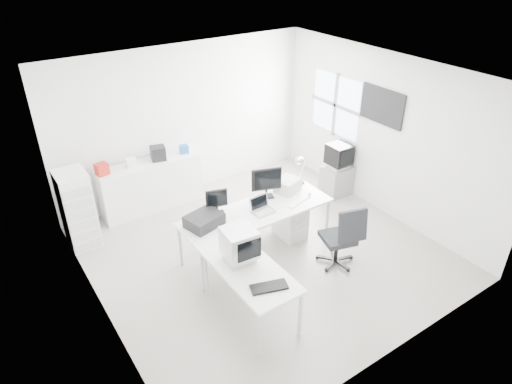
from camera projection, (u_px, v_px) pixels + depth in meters
floor at (263, 251)px, 7.26m from camera, size 5.00×5.00×0.01m
ceiling at (265, 77)px, 5.86m from camera, size 5.00×5.00×0.01m
back_wall at (186, 121)px, 8.35m from camera, size 5.00×0.02×2.80m
left_wall at (89, 229)px, 5.35m from camera, size 0.02×5.00×2.80m
right_wall at (384, 135)px, 7.78m from camera, size 0.02×5.00×2.80m
window at (336, 105)px, 8.53m from camera, size 0.02×1.20×1.10m
wall_picture at (382, 106)px, 7.58m from camera, size 0.04×0.90×0.60m
main_desk at (257, 231)px, 7.10m from camera, size 2.40×0.80×0.75m
side_desk at (251, 292)px, 5.90m from camera, size 0.70×1.40×0.75m
drawer_pedestal at (290, 220)px, 7.52m from camera, size 0.40×0.50×0.60m
inkjet_printer at (204, 220)px, 6.53m from camera, size 0.57×0.49×0.18m
lcd_monitor_small at (217, 203)px, 6.73m from camera, size 0.36×0.27×0.40m
lcd_monitor_large at (266, 183)px, 7.14m from camera, size 0.52×0.34×0.50m
laptop at (263, 206)px, 6.81m from camera, size 0.35×0.36×0.23m
white_keyboard at (297, 202)px, 7.12m from camera, size 0.43×0.24×0.02m
white_mouse at (309, 194)px, 7.29m from camera, size 0.06×0.06×0.06m
laser_printer at (288, 185)px, 7.38m from camera, size 0.45×0.41×0.21m
desk_lamp at (302, 170)px, 7.54m from camera, size 0.21×0.21×0.50m
crt_monitor at (239, 245)px, 5.78m from camera, size 0.43×0.43×0.45m
black_keyboard at (269, 287)px, 5.42m from camera, size 0.48×0.31×0.03m
office_chair at (338, 235)px, 6.77m from camera, size 0.74×0.74×1.03m
tv_cabinet at (337, 180)px, 8.72m from camera, size 0.52×0.43×0.57m
crt_tv at (339, 156)px, 8.46m from camera, size 0.50×0.48×0.45m
sideboard at (151, 185)px, 8.20m from camera, size 1.83×0.46×0.91m
clutter_box_a at (102, 169)px, 7.53m from camera, size 0.22×0.21×0.20m
clutter_box_b at (131, 163)px, 7.79m from camera, size 0.17×0.15×0.16m
clutter_box_c at (158, 153)px, 8.01m from camera, size 0.29×0.28×0.25m
clutter_box_d at (184, 149)px, 8.27m from camera, size 0.17×0.16×0.15m
clutter_bottle at (83, 172)px, 7.41m from camera, size 0.07×0.07×0.22m
filing_cabinet at (78, 210)px, 7.13m from camera, size 0.45×0.54×1.29m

